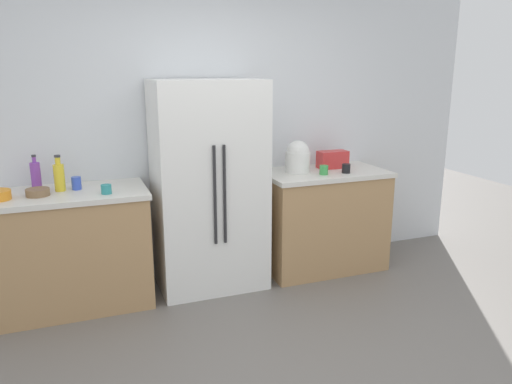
# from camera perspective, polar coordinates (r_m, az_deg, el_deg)

# --- Properties ---
(ground_plane) EXTENTS (10.96, 10.96, 0.00)m
(ground_plane) POSITION_cam_1_polar(r_m,az_deg,el_deg) (3.22, 3.33, -21.10)
(ground_plane) COLOR slate
(kitchen_back_panel) EXTENTS (5.48, 0.10, 3.04)m
(kitchen_back_panel) POSITION_cam_1_polar(r_m,az_deg,el_deg) (4.46, -6.57, 9.75)
(kitchen_back_panel) COLOR silver
(kitchen_back_panel) RESTS_ON ground_plane
(counter_left) EXTENTS (1.30, 0.66, 0.94)m
(counter_left) POSITION_cam_1_polar(r_m,az_deg,el_deg) (4.17, -21.18, -6.26)
(counter_left) COLOR tan
(counter_left) RESTS_ON ground_plane
(counter_right) EXTENTS (1.13, 0.66, 0.94)m
(counter_right) POSITION_cam_1_polar(r_m,az_deg,el_deg) (4.70, 7.68, -3.14)
(counter_right) COLOR tan
(counter_right) RESTS_ON ground_plane
(refrigerator) EXTENTS (0.90, 0.64, 1.77)m
(refrigerator) POSITION_cam_1_polar(r_m,az_deg,el_deg) (4.19, -5.45, 0.66)
(refrigerator) COLOR white
(refrigerator) RESTS_ON ground_plane
(toaster) EXTENTS (0.28, 0.14, 0.16)m
(toaster) POSITION_cam_1_polar(r_m,az_deg,el_deg) (4.71, 8.82, 3.73)
(toaster) COLOR red
(toaster) RESTS_ON counter_right
(rice_cooker) EXTENTS (0.23, 0.23, 0.29)m
(rice_cooker) POSITION_cam_1_polar(r_m,az_deg,el_deg) (4.47, 4.84, 4.03)
(rice_cooker) COLOR white
(rice_cooker) RESTS_ON counter_right
(bottle_a) EXTENTS (0.08, 0.08, 0.28)m
(bottle_a) POSITION_cam_1_polar(r_m,az_deg,el_deg) (4.07, -21.76, 1.70)
(bottle_a) COLOR yellow
(bottle_a) RESTS_ON counter_left
(bottle_b) EXTENTS (0.07, 0.07, 0.27)m
(bottle_b) POSITION_cam_1_polar(r_m,az_deg,el_deg) (4.18, -24.07, 1.77)
(bottle_b) COLOR purple
(bottle_b) RESTS_ON counter_left
(cup_a) EXTENTS (0.07, 0.07, 0.10)m
(cup_a) POSITION_cam_1_polar(r_m,az_deg,el_deg) (4.08, -20.01, 0.96)
(cup_a) COLOR blue
(cup_a) RESTS_ON counter_left
(cup_b) EXTENTS (0.08, 0.08, 0.08)m
(cup_b) POSITION_cam_1_polar(r_m,az_deg,el_deg) (4.51, 10.36, 2.68)
(cup_b) COLOR black
(cup_b) RESTS_ON counter_right
(cup_c) EXTENTS (0.08, 0.08, 0.07)m
(cup_c) POSITION_cam_1_polar(r_m,az_deg,el_deg) (3.87, -16.89, 0.31)
(cup_c) COLOR teal
(cup_c) RESTS_ON counter_left
(cup_d) EXTENTS (0.08, 0.08, 0.08)m
(cup_d) POSITION_cam_1_polar(r_m,az_deg,el_deg) (4.41, 7.83, 2.53)
(cup_d) COLOR green
(cup_d) RESTS_ON counter_right
(bowl_b) EXTENTS (0.17, 0.17, 0.05)m
(bowl_b) POSITION_cam_1_polar(r_m,az_deg,el_deg) (3.99, -23.88, -0.03)
(bowl_b) COLOR brown
(bowl_b) RESTS_ON counter_left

